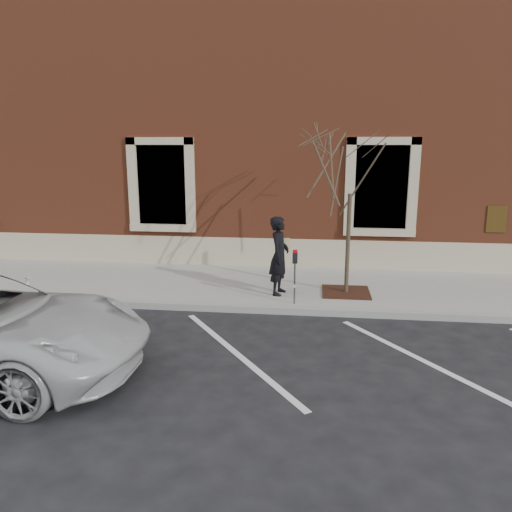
# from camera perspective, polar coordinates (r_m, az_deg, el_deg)

# --- Properties ---
(ground) EXTENTS (120.00, 120.00, 0.00)m
(ground) POSITION_cam_1_polar(r_m,az_deg,el_deg) (10.79, -0.38, -6.41)
(ground) COLOR #28282B
(ground) RESTS_ON ground
(sidewalk_near) EXTENTS (40.00, 3.50, 0.15)m
(sidewalk_near) POSITION_cam_1_polar(r_m,az_deg,el_deg) (12.42, 0.63, -3.44)
(sidewalk_near) COLOR #B3B1A8
(sidewalk_near) RESTS_ON ground
(curb_near) EXTENTS (40.00, 0.12, 0.15)m
(curb_near) POSITION_cam_1_polar(r_m,az_deg,el_deg) (10.72, -0.42, -6.12)
(curb_near) COLOR #9E9E99
(curb_near) RESTS_ON ground
(parking_stripes) EXTENTS (28.00, 4.40, 0.01)m
(parking_stripes) POSITION_cam_1_polar(r_m,az_deg,el_deg) (8.76, -2.23, -11.10)
(parking_stripes) COLOR silver
(parking_stripes) RESTS_ON ground
(building_civic) EXTENTS (40.00, 8.62, 8.00)m
(building_civic) POSITION_cam_1_polar(r_m,az_deg,el_deg) (17.90, 2.81, 14.22)
(building_civic) COLOR brown
(building_civic) RESTS_ON ground
(man) EXTENTS (0.55, 0.73, 1.80)m
(man) POSITION_cam_1_polar(r_m,az_deg,el_deg) (11.33, 2.68, 0.03)
(man) COLOR black
(man) RESTS_ON sidewalk_near
(parking_meter) EXTENTS (0.11, 0.08, 1.19)m
(parking_meter) POSITION_cam_1_polar(r_m,az_deg,el_deg) (10.65, 4.46, -1.22)
(parking_meter) COLOR #595B60
(parking_meter) RESTS_ON sidewalk_near
(tree_grate) EXTENTS (1.09, 1.09, 0.03)m
(tree_grate) POSITION_cam_1_polar(r_m,az_deg,el_deg) (11.81, 10.24, -4.07)
(tree_grate) COLOR #371C11
(tree_grate) RESTS_ON sidewalk_near
(sapling) EXTENTS (2.50, 2.50, 4.17)m
(sapling) POSITION_cam_1_polar(r_m,az_deg,el_deg) (11.33, 10.82, 10.14)
(sapling) COLOR #4B3E2E
(sapling) RESTS_ON sidewalk_near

